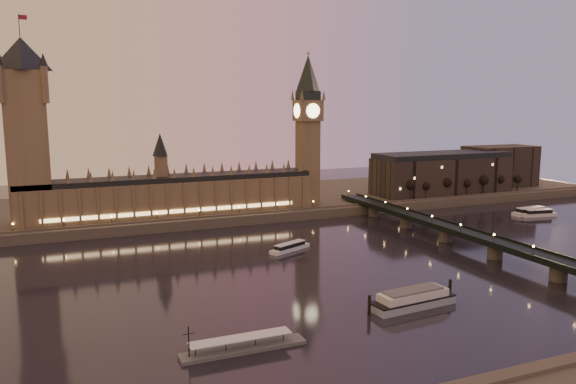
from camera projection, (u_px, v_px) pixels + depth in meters
name	position (u px, v px, depth m)	size (l,w,h in m)	color
ground	(311.00, 269.00, 260.43)	(700.00, 700.00, 0.00)	black
far_embankment	(254.00, 201.00, 421.63)	(560.00, 130.00, 6.00)	#423D35
palace_of_westminster	(171.00, 191.00, 351.80)	(180.00, 26.62, 52.00)	brown
victoria_tower	(26.00, 122.00, 314.29)	(31.68, 31.68, 118.00)	brown
big_ben	(308.00, 121.00, 381.05)	(17.68, 17.68, 104.00)	brown
westminster_bridge	(469.00, 239.00, 294.56)	(13.20, 260.00, 15.30)	black
city_block	(462.00, 171.00, 450.58)	(155.00, 45.00, 34.00)	black
bare_tree_0	(409.00, 187.00, 406.59)	(6.42, 6.42, 13.05)	black
bare_tree_1	(428.00, 186.00, 413.11)	(6.42, 6.42, 13.05)	black
bare_tree_2	(447.00, 184.00, 419.63)	(6.42, 6.42, 13.05)	black
bare_tree_3	(465.00, 183.00, 426.15)	(6.42, 6.42, 13.05)	black
bare_tree_4	(483.00, 182.00, 432.67)	(6.42, 6.42, 13.05)	black
bare_tree_5	(500.00, 181.00, 439.19)	(6.42, 6.42, 13.05)	black
bare_tree_6	(517.00, 180.00, 445.71)	(6.42, 6.42, 13.05)	black
cruise_boat_a	(290.00, 247.00, 293.17)	(25.75, 15.98, 4.13)	silver
cruise_boat_b	(531.00, 211.00, 385.97)	(28.87, 8.50, 5.27)	silver
cruise_boat_c	(538.00, 213.00, 380.72)	(25.22, 10.73, 4.89)	silver
moored_barge	(413.00, 299.00, 212.17)	(40.15, 12.84, 7.39)	#8C9FB2
pontoon_pier	(243.00, 347.00, 174.96)	(40.20, 6.70, 10.72)	#595B5E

